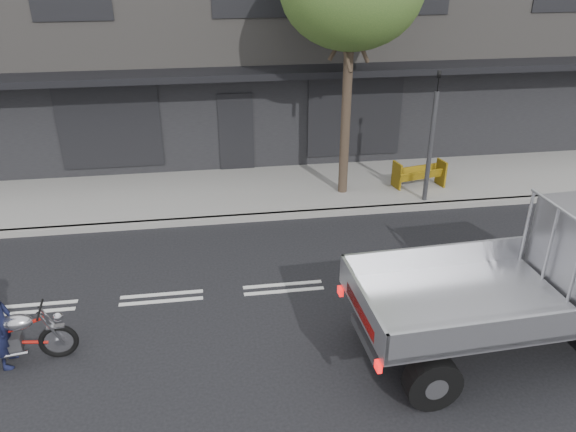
{
  "coord_description": "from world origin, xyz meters",
  "views": [
    {
      "loc": [
        -1.28,
        -9.35,
        6.31
      ],
      "look_at": [
        0.17,
        0.5,
        1.36
      ],
      "focal_mm": 35.0,
      "sensor_mm": 36.0,
      "label": 1
    }
  ],
  "objects_px": {
    "construction_barrier": "(422,176)",
    "traffic_light_pole": "(431,145)",
    "motorcycle": "(13,337)",
    "rider": "(0,325)"
  },
  "relations": [
    {
      "from": "construction_barrier",
      "to": "motorcycle",
      "type": "bearing_deg",
      "value": -148.23
    },
    {
      "from": "motorcycle",
      "to": "construction_barrier",
      "type": "distance_m",
      "value": 10.54
    },
    {
      "from": "traffic_light_pole",
      "to": "rider",
      "type": "relative_size",
      "value": 2.26
    },
    {
      "from": "traffic_light_pole",
      "to": "rider",
      "type": "height_order",
      "value": "traffic_light_pole"
    },
    {
      "from": "traffic_light_pole",
      "to": "construction_barrier",
      "type": "relative_size",
      "value": 2.58
    },
    {
      "from": "motorcycle",
      "to": "rider",
      "type": "relative_size",
      "value": 1.26
    },
    {
      "from": "traffic_light_pole",
      "to": "rider",
      "type": "xyz_separation_m",
      "value": [
        -8.97,
        -4.88,
        -0.88
      ]
    },
    {
      "from": "construction_barrier",
      "to": "traffic_light_pole",
      "type": "bearing_deg",
      "value": -101.62
    },
    {
      "from": "motorcycle",
      "to": "construction_barrier",
      "type": "relative_size",
      "value": 1.44
    },
    {
      "from": "traffic_light_pole",
      "to": "motorcycle",
      "type": "bearing_deg",
      "value": -151.05
    }
  ]
}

